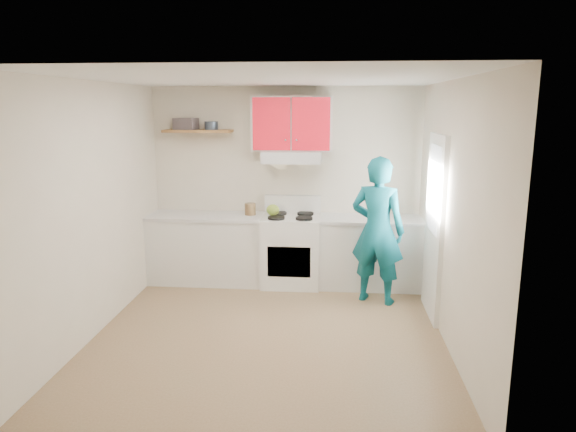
# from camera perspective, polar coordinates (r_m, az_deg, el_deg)

# --- Properties ---
(floor) EXTENTS (3.80, 3.80, 0.00)m
(floor) POSITION_cam_1_polar(r_m,az_deg,el_deg) (5.60, -2.07, -12.75)
(floor) COLOR brown
(floor) RESTS_ON ground
(ceiling) EXTENTS (3.60, 3.80, 0.04)m
(ceiling) POSITION_cam_1_polar(r_m,az_deg,el_deg) (5.09, -2.30, 14.87)
(ceiling) COLOR white
(ceiling) RESTS_ON floor
(back_wall) EXTENTS (3.60, 0.04, 2.60)m
(back_wall) POSITION_cam_1_polar(r_m,az_deg,el_deg) (7.05, -0.25, 3.50)
(back_wall) COLOR beige
(back_wall) RESTS_ON floor
(front_wall) EXTENTS (3.60, 0.04, 2.60)m
(front_wall) POSITION_cam_1_polar(r_m,az_deg,el_deg) (3.38, -6.24, -6.12)
(front_wall) COLOR beige
(front_wall) RESTS_ON floor
(left_wall) EXTENTS (0.04, 3.80, 2.60)m
(left_wall) POSITION_cam_1_polar(r_m,az_deg,el_deg) (5.70, -20.43, 0.68)
(left_wall) COLOR beige
(left_wall) RESTS_ON floor
(right_wall) EXTENTS (0.04, 3.80, 2.60)m
(right_wall) POSITION_cam_1_polar(r_m,az_deg,el_deg) (5.28, 17.58, 0.02)
(right_wall) COLOR beige
(right_wall) RESTS_ON floor
(door) EXTENTS (0.05, 0.85, 2.05)m
(door) POSITION_cam_1_polar(r_m,az_deg,el_deg) (6.00, 15.78, -1.15)
(door) COLOR white
(door) RESTS_ON floor
(door_glass) EXTENTS (0.01, 0.55, 0.95)m
(door_glass) POSITION_cam_1_polar(r_m,az_deg,el_deg) (5.92, 15.76, 2.86)
(door_glass) COLOR white
(door_glass) RESTS_ON door
(counter_left) EXTENTS (1.52, 0.60, 0.90)m
(counter_left) POSITION_cam_1_polar(r_m,az_deg,el_deg) (7.11, -8.86, -3.58)
(counter_left) COLOR silver
(counter_left) RESTS_ON floor
(counter_right) EXTENTS (1.32, 0.60, 0.90)m
(counter_right) POSITION_cam_1_polar(r_m,az_deg,el_deg) (6.93, 8.98, -4.01)
(counter_right) COLOR silver
(counter_right) RESTS_ON floor
(stove) EXTENTS (0.76, 0.65, 0.92)m
(stove) POSITION_cam_1_polar(r_m,az_deg,el_deg) (6.91, 0.33, -3.83)
(stove) COLOR white
(stove) RESTS_ON floor
(range_hood) EXTENTS (0.76, 0.44, 0.15)m
(range_hood) POSITION_cam_1_polar(r_m,az_deg,el_deg) (6.78, 0.42, 6.51)
(range_hood) COLOR silver
(range_hood) RESTS_ON back_wall
(upper_cabinets) EXTENTS (1.02, 0.33, 0.70)m
(upper_cabinets) POSITION_cam_1_polar(r_m,az_deg,el_deg) (6.81, 0.46, 10.12)
(upper_cabinets) COLOR red
(upper_cabinets) RESTS_ON back_wall
(shelf) EXTENTS (0.90, 0.30, 0.04)m
(shelf) POSITION_cam_1_polar(r_m,az_deg,el_deg) (7.03, -9.86, 9.19)
(shelf) COLOR brown
(shelf) RESTS_ON back_wall
(books) EXTENTS (0.32, 0.26, 0.15)m
(books) POSITION_cam_1_polar(r_m,az_deg,el_deg) (7.07, -11.16, 9.91)
(books) COLOR #473F43
(books) RESTS_ON shelf
(tin) EXTENTS (0.22, 0.22, 0.11)m
(tin) POSITION_cam_1_polar(r_m,az_deg,el_deg) (6.97, -8.43, 9.81)
(tin) COLOR #333D4C
(tin) RESTS_ON shelf
(kettle) EXTENTS (0.23, 0.23, 0.15)m
(kettle) POSITION_cam_1_polar(r_m,az_deg,el_deg) (6.87, -1.68, 0.68)
(kettle) COLOR olive
(kettle) RESTS_ON stove
(crock) EXTENTS (0.16, 0.16, 0.18)m
(crock) POSITION_cam_1_polar(r_m,az_deg,el_deg) (6.92, -4.17, 0.67)
(crock) COLOR brown
(crock) RESTS_ON counter_left
(cutting_board) EXTENTS (0.31, 0.23, 0.02)m
(cutting_board) POSITION_cam_1_polar(r_m,az_deg,el_deg) (6.74, 6.04, -0.34)
(cutting_board) COLOR olive
(cutting_board) RESTS_ON counter_right
(silicone_mat) EXTENTS (0.33, 0.29, 0.01)m
(silicone_mat) POSITION_cam_1_polar(r_m,az_deg,el_deg) (6.78, 12.92, -0.57)
(silicone_mat) COLOR #AF1112
(silicone_mat) RESTS_ON counter_right
(person) EXTENTS (0.76, 0.63, 1.78)m
(person) POSITION_cam_1_polar(r_m,az_deg,el_deg) (6.28, 9.81, -1.58)
(person) COLOR #0C5D6C
(person) RESTS_ON floor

